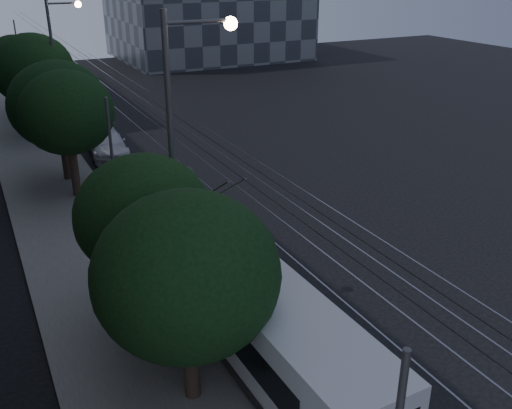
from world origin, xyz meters
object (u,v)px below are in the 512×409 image
Objects in this scene: car_white_c at (74,124)px; streetlamp_far at (60,56)px; pickup_silver at (170,194)px; car_white_b at (107,143)px; streetlamp_near at (184,142)px; trolleybus at (260,320)px; car_white_d at (84,109)px; car_white_a at (139,175)px.

car_white_c is 0.42× the size of streetlamp_far.
streetlamp_far is (-2.14, 15.16, 4.78)m from pickup_silver.
pickup_silver is at bearing -81.44° from car_white_b.
pickup_silver is 16.71m from car_white_c.
streetlamp_near reaches higher than pickup_silver.
car_white_b is 0.53× the size of streetlamp_near.
streetlamp_far is (-0.06, 23.58, -0.49)m from streetlamp_near.
trolleybus is 2.93× the size of car_white_c.
car_white_d reaches higher than car_white_c.
pickup_silver is 4.15m from car_white_a.
car_white_d is 0.37× the size of streetlamp_near.
pickup_silver is 10.15m from streetlamp_near.
car_white_d is at bearing 70.16° from car_white_c.
pickup_silver reaches higher than car_white_c.
car_white_d is (1.36, 33.52, -0.94)m from trolleybus.
car_white_d is at bearing 85.96° from streetlamp_near.
car_white_d is at bearing 70.00° from streetlamp_far.
trolleybus is 22.88m from car_white_b.
pickup_silver is 10.41m from car_white_b.
car_white_a is 16.92m from car_white_d.
car_white_d is at bearing 86.44° from trolleybus.
streetlamp_near is (-1.73, -12.55, 5.55)m from car_white_a.
pickup_silver reaches higher than car_white_d.
car_white_b reaches higher than car_white_c.
streetlamp_far is at bearing 101.42° from car_white_a.
streetlamp_near is at bearing -91.06° from car_white_c.
car_white_b is 1.41× the size of car_white_d.
car_white_c is at bearing 89.24° from trolleybus.
trolleybus is 3.03× the size of car_white_d.
car_white_a is 0.94× the size of car_white_c.
trolleybus is 6.17m from streetlamp_near.
trolleybus is at bearing -71.57° from car_white_d.
car_white_a is at bearing -84.25° from car_white_c.
car_white_c is (-1.60, 16.63, -0.27)m from pickup_silver.
trolleybus reaches higher than car_white_b.
trolleybus is 29.12m from car_white_c.
trolleybus is at bearing -89.49° from car_white_c.
car_white_b is at bearing 85.67° from streetlamp_near.
pickup_silver is 1.78× the size of car_white_a.
pickup_silver is at bearing 76.10° from streetlamp_near.
pickup_silver is 21.05m from car_white_d.
streetlamp_far is at bearing -89.24° from car_white_d.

